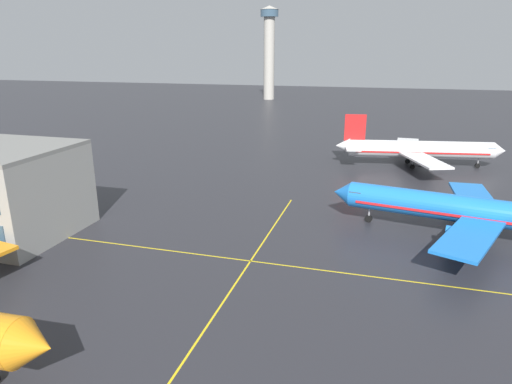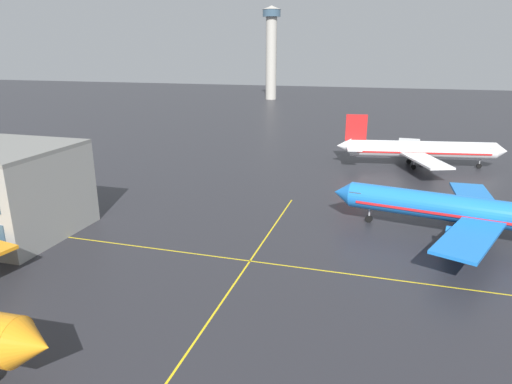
# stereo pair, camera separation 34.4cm
# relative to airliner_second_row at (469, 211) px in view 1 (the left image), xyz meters

# --- Properties ---
(airliner_second_row) EXTENTS (34.49, 29.37, 10.75)m
(airliner_second_row) POSITION_rel_airliner_second_row_xyz_m (0.00, 0.00, 0.00)
(airliner_second_row) COLOR blue
(airliner_second_row) RESTS_ON ground
(airliner_third_row) EXTENTS (33.74, 28.76, 10.51)m
(airliner_third_row) POSITION_rel_airliner_second_row_xyz_m (-4.10, 37.37, -0.08)
(airliner_third_row) COLOR white
(airliner_third_row) RESTS_ON ground
(taxiway_markings) EXTENTS (130.90, 83.58, 0.01)m
(taxiway_markings) POSITION_rel_airliner_second_row_xyz_m (-24.44, -32.99, -3.67)
(taxiway_markings) COLOR yellow
(taxiway_markings) RESTS_ON ground
(control_tower) EXTENTS (8.82, 8.82, 43.04)m
(control_tower) POSITION_rel_airliner_second_row_xyz_m (-67.15, 160.42, 21.01)
(control_tower) COLOR #ADA89E
(control_tower) RESTS_ON ground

